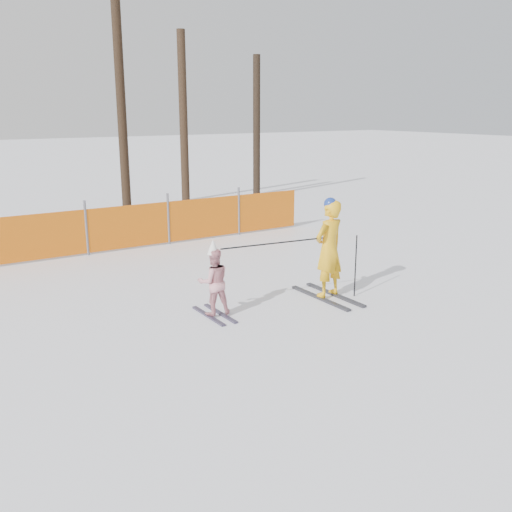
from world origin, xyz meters
The scene contains 5 objects.
ground centered at (0.00, 0.00, 0.00)m, with size 120.00×120.00×0.00m, color white.
adult centered at (1.57, 0.62, 0.88)m, with size 0.68×1.53×1.77m.
child centered at (-0.54, 0.90, 0.58)m, with size 0.60×1.00×1.26m.
ski_poles centered at (1.07, 0.63, 0.89)m, with size 2.45×0.49×1.11m.
tree_trunks centered at (3.76, 11.07, 3.03)m, with size 5.41×0.75×6.94m.
Camera 1 is at (-4.65, -6.71, 3.22)m, focal length 40.00 mm.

